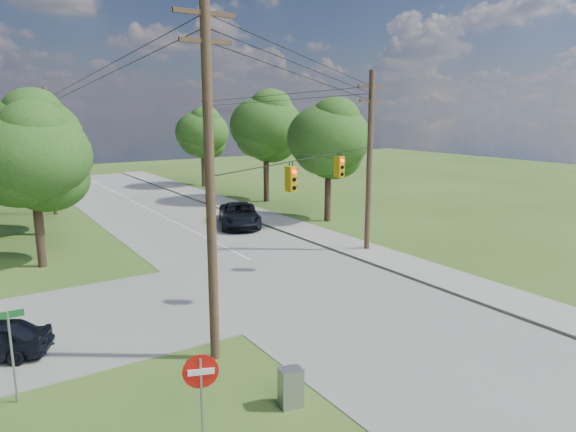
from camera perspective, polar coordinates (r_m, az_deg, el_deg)
ground at (r=20.14m, az=4.68°, el=-12.59°), size 140.00×140.00×0.00m
main_road at (r=24.99m, az=1.32°, el=-7.61°), size 10.00×100.00×0.03m
sidewalk_east at (r=29.10m, az=12.35°, el=-5.00°), size 2.60×100.00×0.12m
pole_sw at (r=16.46m, az=-8.68°, el=4.44°), size 2.00×0.32×12.00m
pole_ne at (r=30.36m, az=9.04°, el=6.23°), size 2.00×0.32×10.50m
pole_north_e at (r=48.97m, az=-8.53°, el=7.85°), size 2.00×0.32×10.00m
pole_north_w at (r=45.05m, az=-24.94°, el=6.59°), size 2.00×0.32×10.00m
power_lines at (r=29.03m, az=-6.91°, el=13.33°), size 13.93×29.62×4.93m
traffic_signals at (r=23.61m, az=3.29°, el=4.91°), size 4.91×3.27×1.05m
tree_w_near at (r=29.78m, az=-26.58°, el=5.93°), size 6.00×6.00×8.40m
tree_w_mid at (r=37.79m, az=-26.59°, el=7.89°), size 6.40×6.40×9.22m
tree_e_near at (r=38.43m, az=4.54°, el=8.61°), size 6.20×6.20×8.81m
tree_e_mid at (r=46.99m, az=-2.48°, el=9.98°), size 6.60×6.60×9.64m
tree_e_far at (r=57.28m, az=-9.52°, el=9.15°), size 5.80×5.80×8.32m
car_main_north at (r=37.30m, az=-5.43°, el=0.14°), size 4.79×6.50×1.64m
control_cabinet at (r=15.29m, az=0.31°, el=-18.51°), size 0.71×0.56×1.15m
do_not_enter_sign at (r=13.03m, az=-9.63°, el=-17.80°), size 0.83×0.33×2.61m
street_name_sign at (r=16.82m, az=-28.41°, el=-12.53°), size 0.84×0.07×2.79m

